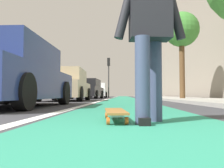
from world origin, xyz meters
name	(u,v)px	position (x,y,z in m)	size (l,w,h in m)	color
ground_plane	(125,101)	(10.00, 0.00, 0.00)	(80.00, 80.00, 0.00)	#38383D
bike_lane_paint	(123,98)	(24.00, 0.00, 0.00)	(56.00, 1.90, 0.00)	#288466
lane_stripe_white	(111,98)	(20.00, 1.10, 0.00)	(52.00, 0.16, 0.01)	silver
sidewalk_curb	(167,98)	(18.00, -3.52, 0.05)	(52.00, 3.20, 0.10)	#9E9B93
building_facade	(187,40)	(22.00, -6.28, 5.69)	(40.00, 1.20, 11.37)	gray
skateboard	(115,112)	(1.33, 0.17, 0.09)	(0.86, 0.28, 0.11)	orange
skater_person	(150,28)	(1.18, -0.18, 0.94)	(0.48, 0.72, 1.64)	#384260
parked_car_near	(11,76)	(4.12, 2.64, 0.72)	(4.39, 1.96, 1.49)	navy
parked_car_mid	(66,86)	(9.81, 2.78, 0.71)	(4.37, 2.07, 1.48)	tan
parked_car_far	(88,89)	(16.74, 2.77, 0.71)	(4.64, 2.16, 1.47)	black
parked_car_end	(98,91)	(22.97, 2.66, 0.70)	(4.64, 1.98, 1.47)	silver
traffic_light	(109,70)	(22.47, 1.50, 2.80)	(0.33, 0.28, 4.03)	#2D2D2D
street_tree_mid	(182,31)	(11.63, -3.12, 3.76)	(1.89, 1.89, 4.79)	brown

